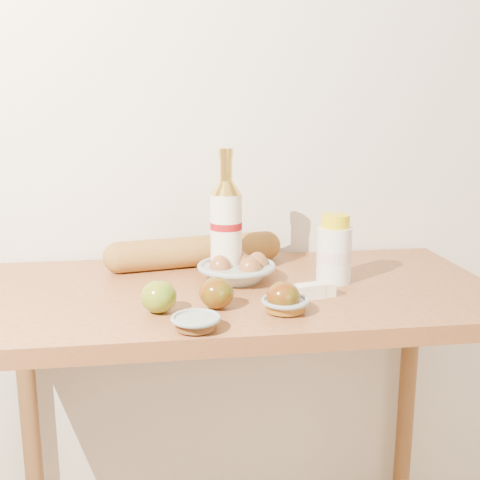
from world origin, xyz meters
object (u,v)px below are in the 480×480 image
(cream_bottle, at_px, (334,251))
(baguette, at_px, (195,251))
(bourbon_bottle, at_px, (226,226))
(egg_bowl, at_px, (237,270))
(table, at_px, (238,337))

(cream_bottle, distance_m, baguette, 0.37)
(bourbon_bottle, bearing_deg, egg_bowl, -69.96)
(egg_bowl, relative_size, baguette, 0.50)
(bourbon_bottle, bearing_deg, table, -94.33)
(table, bearing_deg, cream_bottle, 2.76)
(bourbon_bottle, xyz_separation_m, baguette, (-0.07, 0.12, -0.09))
(egg_bowl, distance_m, baguette, 0.17)
(table, relative_size, baguette, 2.49)
(cream_bottle, height_order, egg_bowl, cream_bottle)
(cream_bottle, bearing_deg, table, 176.43)
(egg_bowl, height_order, baguette, baguette)
(cream_bottle, distance_m, egg_bowl, 0.24)
(table, distance_m, egg_bowl, 0.16)
(table, xyz_separation_m, bourbon_bottle, (-0.02, 0.08, 0.25))
(bourbon_bottle, distance_m, egg_bowl, 0.11)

